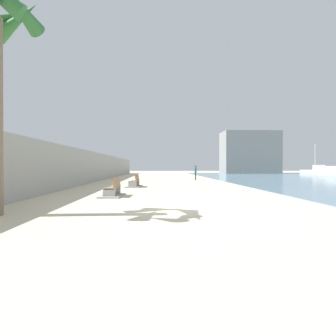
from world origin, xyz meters
The scene contains 8 objects.
ground_plane centered at (0.00, 18.00, 0.00)m, with size 120.00×120.00×0.00m, color beige.
seawall centered at (-7.50, 18.00, 1.51)m, with size 0.80×64.00×3.02m, color #9E9E99.
bench_near centered at (-3.22, 3.70, 0.23)m, with size 1.20×2.15×0.98m.
bench_far centered at (-2.60, 9.88, 0.23)m, with size 1.26×2.18×0.98m.
person_walking centered at (3.54, 19.22, 0.99)m, with size 0.29×0.49×1.70m.
boat_far_left centered at (30.33, 38.73, 0.71)m, with size 4.04×6.11×5.96m.
boat_outer centered at (28.36, 31.88, 0.62)m, with size 2.24×5.93×1.59m.
harbor_building centered at (19.55, 46.00, 4.57)m, with size 12.00×6.00×9.13m, color gray.
Camera 1 is at (-0.89, -10.07, 1.59)m, focal length 27.66 mm.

